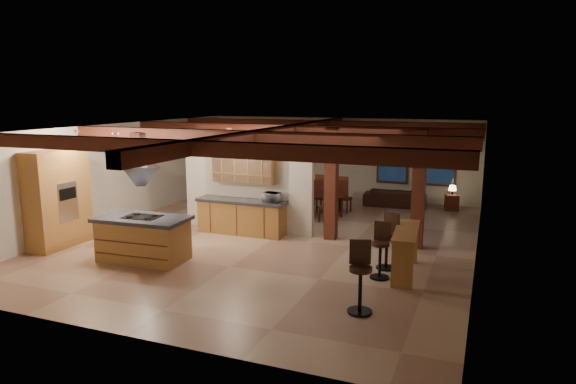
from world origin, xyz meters
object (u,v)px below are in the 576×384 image
(sofa, at_px, (395,197))
(bar_counter, at_px, (406,244))
(kitchen_island, at_px, (143,238))
(dining_table, at_px, (315,205))

(sofa, distance_m, bar_counter, 6.86)
(sofa, xyz_separation_m, bar_counter, (1.39, -6.71, 0.36))
(bar_counter, bearing_deg, sofa, 101.68)
(kitchen_island, height_order, sofa, kitchen_island)
(dining_table, relative_size, bar_counter, 0.96)
(kitchen_island, xyz_separation_m, sofa, (4.30, 7.93, -0.22))
(kitchen_island, bearing_deg, dining_table, 69.32)
(kitchen_island, bearing_deg, sofa, 61.52)
(dining_table, bearing_deg, sofa, 24.74)
(dining_table, distance_m, sofa, 3.04)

